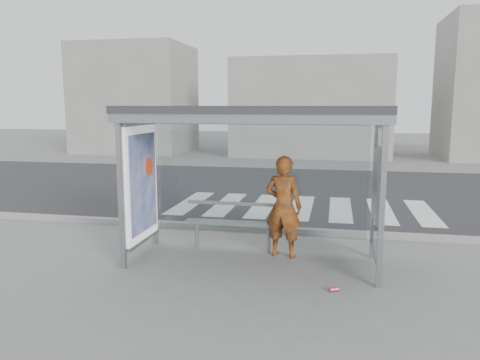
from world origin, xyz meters
name	(u,v)px	position (x,y,z in m)	size (l,w,h in m)	color
ground	(252,262)	(0.00, 0.00, 0.00)	(80.00, 80.00, 0.00)	slate
road	(291,190)	(0.00, 7.00, 0.00)	(30.00, 10.00, 0.01)	#252527
curb	(268,229)	(0.00, 1.95, 0.06)	(30.00, 0.18, 0.12)	gray
crosswalk	(301,207)	(0.50, 4.50, 0.00)	(6.55, 3.00, 0.00)	silver
bus_shelter	(231,145)	(-0.37, 0.06, 1.98)	(4.25, 1.65, 2.62)	gray
building_left	(136,99)	(-10.00, 18.00, 3.00)	(6.00, 5.00, 6.00)	gray
building_center	(311,108)	(0.00, 18.00, 2.50)	(8.00, 5.00, 5.00)	gray
person	(283,207)	(0.47, 0.45, 0.89)	(0.65, 0.43, 1.78)	orange
bench	(232,222)	(-0.47, 0.58, 0.53)	(1.72, 0.22, 0.89)	slate
soda_can	(334,289)	(1.36, -1.02, 0.04)	(0.07, 0.07, 0.14)	#ED458C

